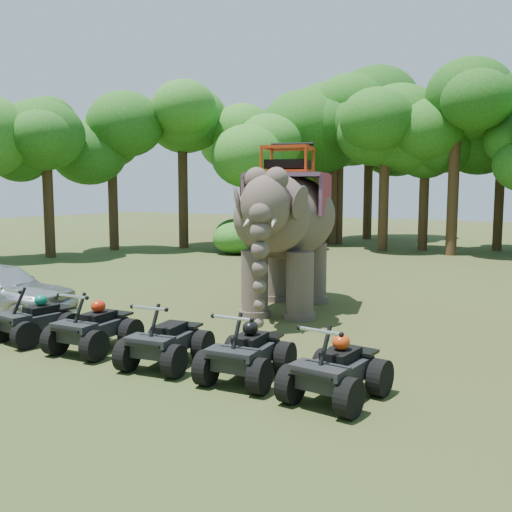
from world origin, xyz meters
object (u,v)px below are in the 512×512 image
at_px(atv_0, 35,313).
at_px(atv_4, 336,361).
at_px(atv_1, 94,320).
at_px(elephant, 287,227).
at_px(atv_3, 247,345).
at_px(atv_2, 166,333).

distance_m(atv_0, atv_4, 7.35).
bearing_deg(atv_1, atv_0, 177.35).
xyz_separation_m(elephant, atv_4, (4.12, -5.84, -1.72)).
height_order(atv_0, atv_3, atv_3).
distance_m(atv_0, atv_2, 3.79).
distance_m(elephant, atv_4, 7.35).
bearing_deg(elephant, atv_2, -101.16).
distance_m(atv_3, atv_4, 1.77).
bearing_deg(atv_3, atv_2, 177.60).
relative_size(atv_0, atv_3, 0.98).
xyz_separation_m(atv_0, atv_4, (7.35, 0.17, 0.02)).
height_order(atv_2, atv_3, atv_3).
xyz_separation_m(elephant, atv_3, (2.34, -5.79, -1.72)).
bearing_deg(atv_0, elephant, 67.74).
distance_m(elephant, atv_0, 7.05).
distance_m(atv_0, atv_1, 1.80).
relative_size(atv_0, atv_1, 0.96).
bearing_deg(atv_2, atv_1, 171.17).
height_order(atv_2, atv_4, atv_4).
bearing_deg(elephant, atv_1, -120.07).
bearing_deg(atv_4, atv_0, -174.44).
xyz_separation_m(elephant, atv_2, (0.55, -5.92, -1.73)).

